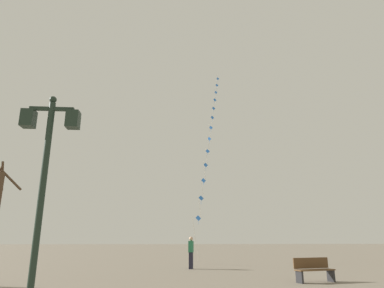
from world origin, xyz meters
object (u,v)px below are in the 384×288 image
object	(u,v)px
twin_lantern_lamp_post	(46,158)
kite_flyer	(191,252)
park_bench	(314,270)
kite_train	(210,135)

from	to	relation	value
twin_lantern_lamp_post	kite_flyer	size ratio (longest dim) A/B	2.80
park_bench	kite_flyer	bearing A→B (deg)	110.59
kite_train	park_bench	xyz separation A→B (m)	(1.78, -16.67, -10.58)
kite_flyer	park_bench	size ratio (longest dim) A/B	1.03
kite_flyer	park_bench	world-z (taller)	kite_flyer
kite_train	park_bench	size ratio (longest dim) A/B	12.81
twin_lantern_lamp_post	kite_train	world-z (taller)	kite_train
kite_train	twin_lantern_lamp_post	bearing A→B (deg)	-106.26
kite_train	kite_flyer	distance (m)	14.83
kite_flyer	park_bench	xyz separation A→B (m)	(4.32, -6.13, -0.45)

